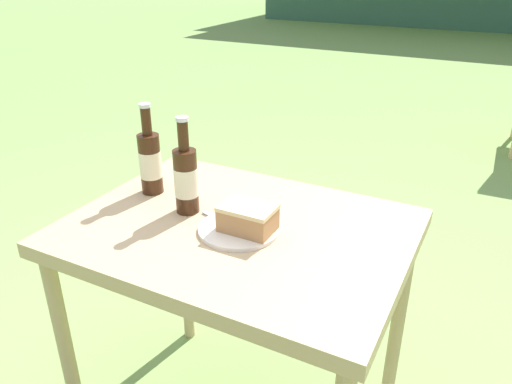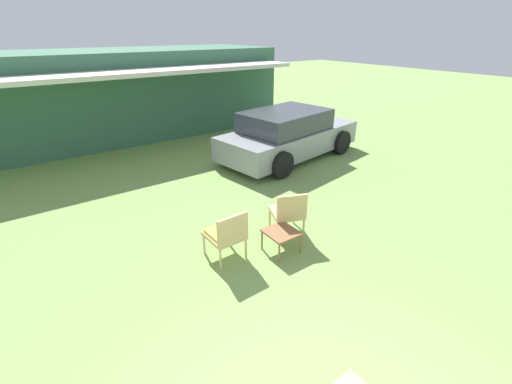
{
  "view_description": "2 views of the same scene",
  "coord_description": "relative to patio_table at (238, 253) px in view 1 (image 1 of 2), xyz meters",
  "views": [
    {
      "loc": [
        0.54,
        -0.95,
        1.34
      ],
      "look_at": [
        0.0,
        0.1,
        0.78
      ],
      "focal_mm": 35.0,
      "sensor_mm": 36.0,
      "label": 1
    },
    {
      "loc": [
        -1.35,
        -0.81,
        3.29
      ],
      "look_at": [
        1.55,
        3.27,
        0.9
      ],
      "focal_mm": 24.0,
      "sensor_mm": 36.0,
      "label": 2
    }
  ],
  "objects": [
    {
      "name": "loose_bottle_cap",
      "position": [
        0.02,
        -0.02,
        0.09
      ],
      "size": [
        0.03,
        0.03,
        0.01
      ],
      "color": "silver",
      "rests_on": "patio_table"
    },
    {
      "name": "fork",
      "position": [
        -0.03,
        -0.01,
        0.09
      ],
      "size": [
        0.16,
        0.06,
        0.01
      ],
      "color": "silver",
      "rests_on": "patio_table"
    },
    {
      "name": "patio_table",
      "position": [
        0.0,
        0.0,
        0.0
      ],
      "size": [
        0.84,
        0.63,
        0.73
      ],
      "color": "tan",
      "rests_on": "ground_plane"
    },
    {
      "name": "cola_bottle_near",
      "position": [
        -0.15,
        0.01,
        0.18
      ],
      "size": [
        0.06,
        0.06,
        0.26
      ],
      "color": "#381E0F",
      "rests_on": "patio_table"
    },
    {
      "name": "cake_on_plate",
      "position": [
        0.03,
        -0.02,
        0.11
      ],
      "size": [
        0.2,
        0.2,
        0.07
      ],
      "color": "silver",
      "rests_on": "patio_table"
    },
    {
      "name": "cola_bottle_far",
      "position": [
        -0.31,
        0.06,
        0.18
      ],
      "size": [
        0.06,
        0.06,
        0.26
      ],
      "color": "#381E0F",
      "rests_on": "patio_table"
    }
  ]
}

